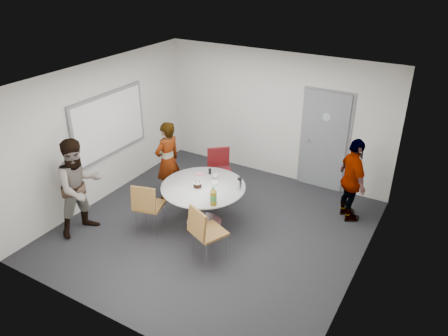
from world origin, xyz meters
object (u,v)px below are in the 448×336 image
Objects in this scene: chair_far at (219,167)px; person_right at (352,180)px; chair_near_right at (204,229)px; person_left at (80,187)px; person_main at (168,161)px; door at (324,141)px; whiteboard at (110,124)px; table at (204,192)px; chair_near_left at (147,203)px.

person_right reaches higher than chair_far.
chair_near_right is 0.56× the size of person_left.
chair_far is 1.03m from person_main.
whiteboard is (-3.56, -2.28, 0.42)m from door.
person_right is at bearing 148.53° from chair_far.
door reaches higher than table.
whiteboard is at bearing -176.62° from chair_near_right.
door is 2.18× the size of chair_far.
person_main is at bearing 164.81° from chair_near_right.
whiteboard reaches higher than chair_near_left.
table is at bearing -118.77° from door.
person_main is at bearing -141.49° from door.
person_right is at bearing 119.18° from person_main.
table is at bearing -3.41° from whiteboard.
chair_near_left is at bearing -123.18° from door.
person_main is at bearing 69.50° from person_right.
door is 3.15m from person_main.
person_left is at bearing -7.62° from person_main.
chair_near_left is at bearing -48.48° from person_left.
door is 4.25m from whiteboard.
person_left is at bearing -69.34° from whiteboard.
table is (-1.33, -2.42, -0.36)m from door.
table is 1.03m from chair_near_right.
person_main is (-0.41, 1.17, 0.22)m from chair_near_left.
door reaches higher than person_right.
chair_near_left is at bearing 89.42° from person_right.
whiteboard is 1.94m from chair_near_left.
chair_near_right is 0.61× the size of person_main.
chair_far is 2.56m from person_right.
whiteboard is 1.56m from person_left.
whiteboard is at bearing 135.13° from chair_near_left.
table is 2.64m from person_right.
whiteboard is 1.94× the size of chair_near_right.
chair_near_right is (2.78, -1.01, -0.85)m from whiteboard.
person_left reaches higher than chair_near_left.
person_right is at bearing -47.23° from door.
table is at bearing 86.60° from person_right.
whiteboard reaches higher than chair_far.
chair_near_left is at bearing -29.12° from whiteboard.
person_main is 0.92× the size of person_left.
chair_far is at bearing 107.58° from table.
door is at bearing 61.23° from table.
chair_far reaches higher than chair_near_left.
whiteboard is 1.09× the size of person_left.
table is at bearing 28.94° from chair_near_left.
table reaches higher than chair_far.
chair_near_right is (-0.78, -3.29, -0.43)m from door.
chair_near_left is 0.98× the size of chair_near_right.
person_left is (-1.72, -1.22, 0.20)m from table.
chair_near_left is at bearing 31.26° from person_main.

